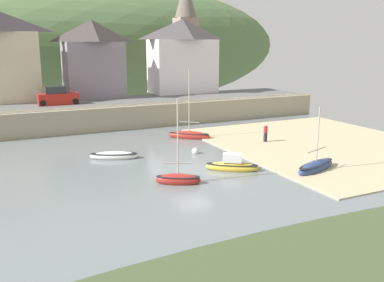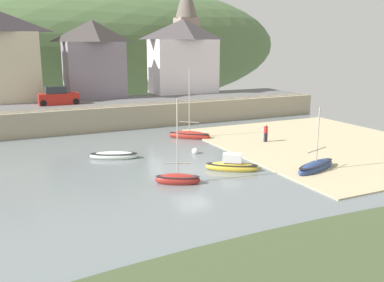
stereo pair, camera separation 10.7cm
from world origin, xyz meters
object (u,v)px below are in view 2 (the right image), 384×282
(fishing_boat_green, at_px, (232,166))
(person_on_slipway, at_px, (266,132))
(church_with_spire, at_px, (186,32))
(rowboat_small_beached, at_px, (189,135))
(waterfront_building_right, at_px, (183,56))
(parked_car_near_slipway, at_px, (58,97))
(waterfront_building_centre, at_px, (94,58))
(sailboat_nearest_shore, at_px, (316,167))
(sailboat_blue_trim, at_px, (114,156))
(mooring_buoy, at_px, (195,151))
(motorboat_with_cabin, at_px, (178,179))

(fishing_boat_green, relative_size, person_on_slipway, 2.31)
(church_with_spire, bearing_deg, rowboat_small_beached, -113.83)
(waterfront_building_right, height_order, parked_car_near_slipway, waterfront_building_right)
(waterfront_building_centre, relative_size, waterfront_building_right, 0.96)
(sailboat_nearest_shore, distance_m, fishing_boat_green, 5.85)
(waterfront_building_centre, bearing_deg, waterfront_building_right, 0.00)
(church_with_spire, xyz_separation_m, sailboat_blue_trim, (-17.05, -23.75, -9.97))
(rowboat_small_beached, distance_m, mooring_buoy, 5.67)
(rowboat_small_beached, xyz_separation_m, parked_car_near_slipway, (-10.17, 11.24, 2.89))
(sailboat_blue_trim, relative_size, mooring_buoy, 6.70)
(church_with_spire, bearing_deg, sailboat_nearest_shore, -98.86)
(waterfront_building_right, relative_size, motorboat_with_cabin, 1.66)
(waterfront_building_right, height_order, fishing_boat_green, waterfront_building_right)
(fishing_boat_green, bearing_deg, person_on_slipway, 74.48)
(sailboat_nearest_shore, distance_m, person_on_slipway, 9.04)
(parked_car_near_slipway, bearing_deg, waterfront_building_centre, 42.00)
(sailboat_blue_trim, relative_size, fishing_boat_green, 1.05)
(church_with_spire, relative_size, sailboat_nearest_shore, 3.17)
(waterfront_building_centre, height_order, waterfront_building_right, waterfront_building_right)
(church_with_spire, bearing_deg, fishing_boat_green, -108.79)
(rowboat_small_beached, bearing_deg, waterfront_building_centre, 148.47)
(waterfront_building_centre, xyz_separation_m, motorboat_with_cabin, (-1.05, -27.45, -6.71))
(waterfront_building_right, distance_m, church_with_spire, 5.51)
(parked_car_near_slipway, bearing_deg, fishing_boat_green, -68.83)
(church_with_spire, relative_size, mooring_buoy, 25.83)
(sailboat_blue_trim, bearing_deg, parked_car_near_slipway, 119.26)
(waterfront_building_right, xyz_separation_m, sailboat_blue_trim, (-14.75, -19.75, -6.95))
(waterfront_building_right, bearing_deg, motorboat_with_cabin, -114.78)
(sailboat_nearest_shore, xyz_separation_m, person_on_slipway, (1.89, 8.81, 0.67))
(rowboat_small_beached, xyz_separation_m, mooring_buoy, (-1.94, -5.33, -0.14))
(sailboat_blue_trim, relative_size, motorboat_with_cabin, 0.69)
(waterfront_building_centre, xyz_separation_m, person_on_slipway, (10.64, -20.33, -6.03))
(waterfront_building_right, xyz_separation_m, sailboat_nearest_shore, (-2.87, -29.14, -6.86))
(motorboat_with_cabin, bearing_deg, mooring_buoy, 84.11)
(sailboat_blue_trim, bearing_deg, church_with_spire, 76.69)
(motorboat_with_cabin, distance_m, parked_car_near_slipway, 23.46)
(sailboat_blue_trim, xyz_separation_m, mooring_buoy, (6.39, -1.32, -0.05))
(sailboat_nearest_shore, relative_size, rowboat_small_beached, 0.72)
(sailboat_nearest_shore, distance_m, motorboat_with_cabin, 9.95)
(motorboat_with_cabin, relative_size, person_on_slipway, 3.49)
(motorboat_with_cabin, bearing_deg, waterfront_building_centre, 115.99)
(sailboat_nearest_shore, relative_size, parked_car_near_slipway, 1.16)
(rowboat_small_beached, relative_size, fishing_boat_green, 1.78)
(parked_car_near_slipway, bearing_deg, rowboat_small_beached, -47.97)
(waterfront_building_right, relative_size, person_on_slipway, 5.79)
(fishing_boat_green, height_order, mooring_buoy, fishing_boat_green)
(waterfront_building_right, distance_m, mooring_buoy, 23.72)
(parked_car_near_slipway, xyz_separation_m, mooring_buoy, (8.24, -16.57, -3.03))
(mooring_buoy, bearing_deg, person_on_slipway, 5.76)
(church_with_spire, xyz_separation_m, fishing_boat_green, (-10.35, -30.42, -9.86))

